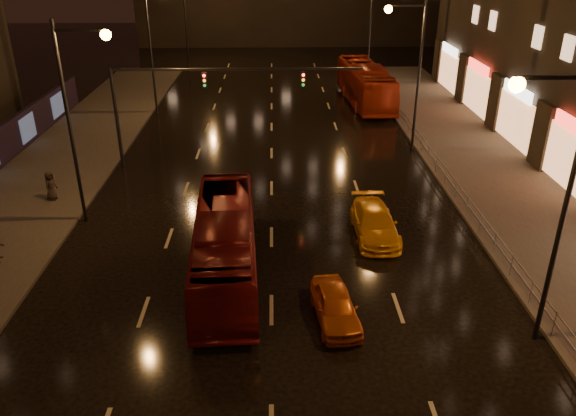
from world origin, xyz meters
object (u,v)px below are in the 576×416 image
(bus_curb, at_px, (365,84))
(taxi_far, at_px, (375,223))
(bus_red, at_px, (225,244))
(taxi_near, at_px, (335,306))
(pedestrian_c, at_px, (50,186))

(bus_curb, height_order, taxi_far, bus_curb)
(bus_curb, bearing_deg, bus_red, -113.51)
(taxi_near, xyz_separation_m, pedestrian_c, (-14.54, 11.14, 0.33))
(bus_red, height_order, bus_curb, bus_curb)
(bus_red, distance_m, taxi_far, 7.75)
(taxi_near, height_order, pedestrian_c, pedestrian_c)
(taxi_near, bearing_deg, bus_red, 135.68)
(taxi_near, bearing_deg, pedestrian_c, 136.10)
(bus_curb, height_order, taxi_near, bus_curb)
(bus_red, xyz_separation_m, taxi_near, (4.36, -3.39, -0.84))
(bus_red, bearing_deg, pedestrian_c, 139.62)
(bus_red, relative_size, taxi_near, 2.84)
(taxi_near, relative_size, taxi_far, 0.77)
(bus_red, bearing_deg, taxi_near, -40.98)
(bus_curb, distance_m, pedestrian_c, 28.87)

